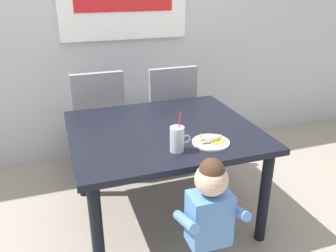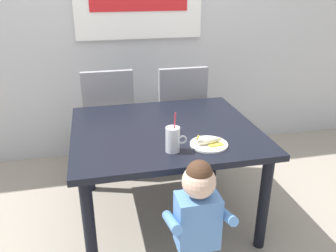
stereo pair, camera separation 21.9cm
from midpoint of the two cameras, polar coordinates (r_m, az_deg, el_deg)
ground_plane at (r=2.68m, az=-3.17°, el=-14.46°), size 24.00×24.00×0.00m
back_wall at (r=3.30m, az=-9.86°, el=19.65°), size 6.40×0.17×2.90m
dining_table at (r=2.35m, az=-3.50°, el=-2.42°), size 1.24×1.08×0.71m
dining_chair_left at (r=3.03m, az=-13.55°, el=1.37°), size 0.44×0.44×0.96m
dining_chair_right at (r=3.11m, az=-1.90°, el=2.59°), size 0.44×0.44×0.96m
toddler_standing at (r=1.82m, az=3.40°, el=-14.29°), size 0.33×0.24×0.84m
milk_cup at (r=1.98m, az=-1.62°, el=-2.48°), size 0.13×0.08×0.25m
snack_plate at (r=2.10m, az=4.19°, el=-2.79°), size 0.23×0.23×0.01m
peeled_banana at (r=2.09m, az=4.24°, el=-2.23°), size 0.17×0.12×0.07m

